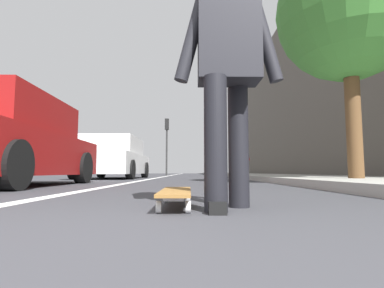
{
  "coord_description": "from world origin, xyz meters",
  "views": [
    {
      "loc": [
        -0.57,
        -0.14,
        0.24
      ],
      "look_at": [
        11.53,
        -0.17,
        1.37
      ],
      "focal_mm": 28.0,
      "sensor_mm": 36.0,
      "label": 1
    }
  ],
  "objects_px": {
    "skater_person": "(228,65)",
    "parked_car_mid": "(114,159)",
    "skateboard": "(176,193)",
    "traffic_light": "(167,136)",
    "parked_car_near": "(6,143)",
    "street_tree_near": "(348,12)",
    "pedestrian_distant": "(243,158)"
  },
  "relations": [
    {
      "from": "skateboard",
      "to": "pedestrian_distant",
      "type": "bearing_deg",
      "value": -11.82
    },
    {
      "from": "street_tree_near",
      "to": "pedestrian_distant",
      "type": "distance_m",
      "value": 10.46
    },
    {
      "from": "skater_person",
      "to": "parked_car_mid",
      "type": "height_order",
      "value": "skater_person"
    },
    {
      "from": "parked_car_near",
      "to": "street_tree_near",
      "type": "distance_m",
      "value": 6.49
    },
    {
      "from": "skater_person",
      "to": "traffic_light",
      "type": "bearing_deg",
      "value": 5.85
    },
    {
      "from": "skater_person",
      "to": "pedestrian_distant",
      "type": "distance_m",
      "value": 13.79
    },
    {
      "from": "parked_car_near",
      "to": "pedestrian_distant",
      "type": "height_order",
      "value": "pedestrian_distant"
    },
    {
      "from": "parked_car_near",
      "to": "parked_car_mid",
      "type": "bearing_deg",
      "value": -2.63
    },
    {
      "from": "skateboard",
      "to": "parked_car_mid",
      "type": "relative_size",
      "value": 0.19
    },
    {
      "from": "skateboard",
      "to": "traffic_light",
      "type": "xyz_separation_m",
      "value": [
        19.25,
        1.64,
        2.72
      ]
    },
    {
      "from": "skateboard",
      "to": "parked_car_mid",
      "type": "xyz_separation_m",
      "value": [
        8.86,
        2.71,
        0.61
      ]
    },
    {
      "from": "skater_person",
      "to": "street_tree_near",
      "type": "relative_size",
      "value": 0.37
    },
    {
      "from": "parked_car_mid",
      "to": "traffic_light",
      "type": "height_order",
      "value": "traffic_light"
    },
    {
      "from": "pedestrian_distant",
      "to": "street_tree_near",
      "type": "bearing_deg",
      "value": -178.9
    },
    {
      "from": "parked_car_near",
      "to": "traffic_light",
      "type": "xyz_separation_m",
      "value": [
        16.33,
        -1.34,
        2.1
      ]
    },
    {
      "from": "parked_car_near",
      "to": "street_tree_near",
      "type": "relative_size",
      "value": 0.92
    },
    {
      "from": "skater_person",
      "to": "parked_car_mid",
      "type": "xyz_separation_m",
      "value": [
        9.01,
        3.06,
        -0.23
      ]
    },
    {
      "from": "skater_person",
      "to": "parked_car_near",
      "type": "height_order",
      "value": "skater_person"
    },
    {
      "from": "traffic_light",
      "to": "pedestrian_distant",
      "type": "height_order",
      "value": "traffic_light"
    },
    {
      "from": "parked_car_near",
      "to": "street_tree_near",
      "type": "xyz_separation_m",
      "value": [
        0.28,
        -5.99,
        2.47
      ]
    },
    {
      "from": "street_tree_near",
      "to": "parked_car_near",
      "type": "bearing_deg",
      "value": 92.7
    },
    {
      "from": "skater_person",
      "to": "pedestrian_distant",
      "type": "height_order",
      "value": "skater_person"
    },
    {
      "from": "skater_person",
      "to": "parked_car_near",
      "type": "relative_size",
      "value": 0.4
    },
    {
      "from": "skateboard",
      "to": "traffic_light",
      "type": "bearing_deg",
      "value": 4.88
    },
    {
      "from": "skateboard",
      "to": "traffic_light",
      "type": "relative_size",
      "value": 0.21
    },
    {
      "from": "skater_person",
      "to": "parked_car_mid",
      "type": "relative_size",
      "value": 0.36
    },
    {
      "from": "parked_car_near",
      "to": "parked_car_mid",
      "type": "relative_size",
      "value": 0.92
    },
    {
      "from": "pedestrian_distant",
      "to": "skater_person",
      "type": "bearing_deg",
      "value": 169.71
    },
    {
      "from": "skateboard",
      "to": "parked_car_near",
      "type": "relative_size",
      "value": 0.2
    },
    {
      "from": "skateboard",
      "to": "street_tree_near",
      "type": "relative_size",
      "value": 0.19
    },
    {
      "from": "skateboard",
      "to": "street_tree_near",
      "type": "distance_m",
      "value": 5.37
    },
    {
      "from": "skater_person",
      "to": "pedestrian_distant",
      "type": "xyz_separation_m",
      "value": [
        13.57,
        -2.46,
        -0.0
      ]
    }
  ]
}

